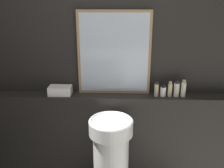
{
  "coord_description": "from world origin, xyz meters",
  "views": [
    {
      "loc": [
        0.14,
        -0.71,
        1.85
      ],
      "look_at": [
        0.05,
        1.47,
        1.12
      ],
      "focal_mm": 40.0,
      "sensor_mm": 36.0,
      "label": 1
    }
  ],
  "objects_px": {
    "mirror": "(114,53)",
    "conditioner_bottle": "(163,91)",
    "towel_stack": "(60,90)",
    "shampoo_bottle": "(157,89)",
    "body_wash_bottle": "(177,89)",
    "hand_soap_bottle": "(183,89)",
    "pedestal_sink": "(111,160)",
    "lotion_bottle": "(170,89)"
  },
  "relations": [
    {
      "from": "hand_soap_bottle",
      "to": "pedestal_sink",
      "type": "bearing_deg",
      "value": -153.64
    },
    {
      "from": "pedestal_sink",
      "to": "conditioner_bottle",
      "type": "xyz_separation_m",
      "value": [
        0.49,
        0.34,
        0.55
      ]
    },
    {
      "from": "mirror",
      "to": "conditioner_bottle",
      "type": "relative_size",
      "value": 7.28
    },
    {
      "from": "body_wash_bottle",
      "to": "hand_soap_bottle",
      "type": "height_order",
      "value": "hand_soap_bottle"
    },
    {
      "from": "hand_soap_bottle",
      "to": "conditioner_bottle",
      "type": "bearing_deg",
      "value": 180.0
    },
    {
      "from": "body_wash_bottle",
      "to": "hand_soap_bottle",
      "type": "bearing_deg",
      "value": 0.0
    },
    {
      "from": "pedestal_sink",
      "to": "hand_soap_bottle",
      "type": "relative_size",
      "value": 5.35
    },
    {
      "from": "mirror",
      "to": "towel_stack",
      "type": "relative_size",
      "value": 3.67
    },
    {
      "from": "conditioner_bottle",
      "to": "hand_soap_bottle",
      "type": "distance_m",
      "value": 0.19
    },
    {
      "from": "pedestal_sink",
      "to": "conditioner_bottle",
      "type": "distance_m",
      "value": 0.81
    },
    {
      "from": "pedestal_sink",
      "to": "mirror",
      "type": "xyz_separation_m",
      "value": [
        0.01,
        0.41,
        0.9
      ]
    },
    {
      "from": "pedestal_sink",
      "to": "shampoo_bottle",
      "type": "relative_size",
      "value": 5.94
    },
    {
      "from": "pedestal_sink",
      "to": "body_wash_bottle",
      "type": "distance_m",
      "value": 0.91
    },
    {
      "from": "mirror",
      "to": "body_wash_bottle",
      "type": "bearing_deg",
      "value": -6.9
    },
    {
      "from": "conditioner_bottle",
      "to": "mirror",
      "type": "bearing_deg",
      "value": 171.29
    },
    {
      "from": "conditioner_bottle",
      "to": "body_wash_bottle",
      "type": "relative_size",
      "value": 0.69
    },
    {
      "from": "mirror",
      "to": "hand_soap_bottle",
      "type": "xyz_separation_m",
      "value": [
        0.67,
        -0.07,
        -0.33
      ]
    },
    {
      "from": "body_wash_bottle",
      "to": "pedestal_sink",
      "type": "bearing_deg",
      "value": -151.27
    },
    {
      "from": "lotion_bottle",
      "to": "body_wash_bottle",
      "type": "xyz_separation_m",
      "value": [
        0.06,
        0.0,
        0.01
      ]
    },
    {
      "from": "mirror",
      "to": "pedestal_sink",
      "type": "bearing_deg",
      "value": -91.94
    },
    {
      "from": "pedestal_sink",
      "to": "mirror",
      "type": "distance_m",
      "value": 0.99
    },
    {
      "from": "shampoo_bottle",
      "to": "hand_soap_bottle",
      "type": "height_order",
      "value": "hand_soap_bottle"
    },
    {
      "from": "mirror",
      "to": "lotion_bottle",
      "type": "relative_size",
      "value": 5.43
    },
    {
      "from": "mirror",
      "to": "hand_soap_bottle",
      "type": "distance_m",
      "value": 0.75
    },
    {
      "from": "conditioner_bottle",
      "to": "towel_stack",
      "type": "bearing_deg",
      "value": 180.0
    },
    {
      "from": "mirror",
      "to": "body_wash_bottle",
      "type": "distance_m",
      "value": 0.69
    },
    {
      "from": "towel_stack",
      "to": "shampoo_bottle",
      "type": "height_order",
      "value": "shampoo_bottle"
    },
    {
      "from": "towel_stack",
      "to": "hand_soap_bottle",
      "type": "xyz_separation_m",
      "value": [
        1.19,
        -0.0,
        0.03
      ]
    },
    {
      "from": "towel_stack",
      "to": "shampoo_bottle",
      "type": "bearing_deg",
      "value": -0.0
    },
    {
      "from": "shampoo_bottle",
      "to": "body_wash_bottle",
      "type": "bearing_deg",
      "value": 0.0
    },
    {
      "from": "pedestal_sink",
      "to": "lotion_bottle",
      "type": "xyz_separation_m",
      "value": [
        0.55,
        0.34,
        0.57
      ]
    },
    {
      "from": "towel_stack",
      "to": "lotion_bottle",
      "type": "height_order",
      "value": "lotion_bottle"
    },
    {
      "from": "body_wash_bottle",
      "to": "hand_soap_bottle",
      "type": "distance_m",
      "value": 0.07
    },
    {
      "from": "lotion_bottle",
      "to": "mirror",
      "type": "bearing_deg",
      "value": 172.31
    },
    {
      "from": "lotion_bottle",
      "to": "hand_soap_bottle",
      "type": "xyz_separation_m",
      "value": [
        0.13,
        0.0,
        0.01
      ]
    },
    {
      "from": "towel_stack",
      "to": "lotion_bottle",
      "type": "bearing_deg",
      "value": -0.0
    },
    {
      "from": "body_wash_bottle",
      "to": "shampoo_bottle",
      "type": "bearing_deg",
      "value": 180.0
    },
    {
      "from": "body_wash_bottle",
      "to": "hand_soap_bottle",
      "type": "relative_size",
      "value": 0.97
    },
    {
      "from": "shampoo_bottle",
      "to": "conditioner_bottle",
      "type": "distance_m",
      "value": 0.07
    },
    {
      "from": "shampoo_bottle",
      "to": "lotion_bottle",
      "type": "xyz_separation_m",
      "value": [
        0.13,
        -0.0,
        -0.0
      ]
    },
    {
      "from": "body_wash_bottle",
      "to": "towel_stack",
      "type": "bearing_deg",
      "value": 180.0
    },
    {
      "from": "shampoo_bottle",
      "to": "conditioner_bottle",
      "type": "height_order",
      "value": "shampoo_bottle"
    }
  ]
}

